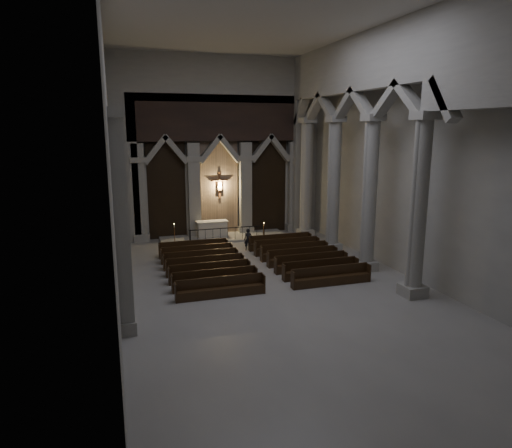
# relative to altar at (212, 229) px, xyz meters

# --- Properties ---
(room) EXTENTS (24.00, 24.10, 12.00)m
(room) POSITION_rel_altar_xyz_m (0.78, -10.75, 6.91)
(room) COLOR #9D9A95
(room) RESTS_ON ground
(sanctuary_wall) EXTENTS (14.00, 0.77, 12.00)m
(sanctuary_wall) POSITION_rel_altar_xyz_m (0.78, 0.78, 5.93)
(sanctuary_wall) COLOR #A6A39B
(sanctuary_wall) RESTS_ON ground
(right_arcade) EXTENTS (1.00, 24.00, 12.00)m
(right_arcade) POSITION_rel_altar_xyz_m (6.28, -9.42, 7.14)
(right_arcade) COLOR #A6A39B
(right_arcade) RESTS_ON ground
(left_pilasters) EXTENTS (0.60, 13.00, 8.03)m
(left_pilasters) POSITION_rel_altar_xyz_m (-5.97, -7.25, 3.22)
(left_pilasters) COLOR #A6A39B
(left_pilasters) RESTS_ON ground
(sanctuary_step) EXTENTS (8.50, 2.60, 0.15)m
(sanctuary_step) POSITION_rel_altar_xyz_m (0.78, -0.15, -0.62)
(sanctuary_step) COLOR #A6A39B
(sanctuary_step) RESTS_ON ground
(altar) EXTENTS (2.12, 0.85, 1.07)m
(altar) POSITION_rel_altar_xyz_m (0.00, 0.00, 0.00)
(altar) COLOR beige
(altar) RESTS_ON sanctuary_step
(altar_rail) EXTENTS (5.06, 0.09, 0.99)m
(altar_rail) POSITION_rel_altar_xyz_m (0.78, -1.24, -0.03)
(altar_rail) COLOR black
(altar_rail) RESTS_ON ground
(candle_stand_left) EXTENTS (0.26, 0.26, 1.54)m
(candle_stand_left) POSITION_rel_altar_xyz_m (-2.72, -1.55, -0.27)
(candle_stand_left) COLOR #B07336
(candle_stand_left) RESTS_ON ground
(candle_stand_right) EXTENTS (0.21, 0.21, 1.25)m
(candle_stand_right) POSITION_rel_altar_xyz_m (3.12, -1.68, -0.35)
(candle_stand_right) COLOR #B07336
(candle_stand_right) RESTS_ON ground
(pews) EXTENTS (9.43, 7.44, 0.90)m
(pews) POSITION_rel_altar_xyz_m (0.78, -7.33, -0.40)
(pews) COLOR black
(pews) RESTS_ON ground
(worshipper) EXTENTS (0.57, 0.48, 1.34)m
(worshipper) POSITION_rel_altar_xyz_m (1.48, -3.61, -0.02)
(worshipper) COLOR black
(worshipper) RESTS_ON ground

